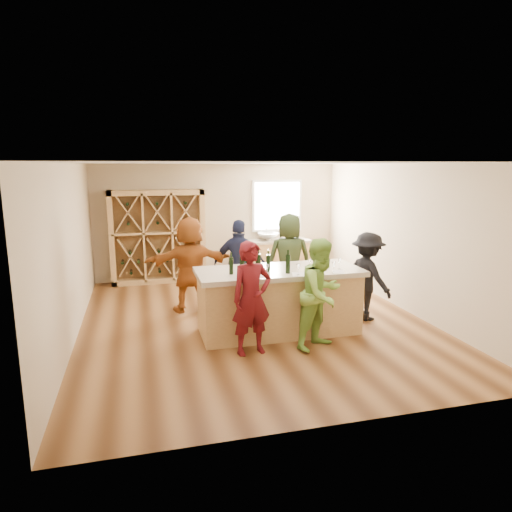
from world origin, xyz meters
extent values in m
cube|color=brown|center=(0.00, 0.00, -0.05)|extent=(6.00, 7.00, 0.10)
cube|color=white|center=(0.00, 0.00, 2.85)|extent=(6.00, 7.00, 0.10)
cube|color=#C3AE8D|center=(0.00, 3.55, 1.40)|extent=(6.00, 0.10, 2.80)
cube|color=#C3AE8D|center=(0.00, -3.55, 1.40)|extent=(6.00, 0.10, 2.80)
cube|color=#C3AE8D|center=(-3.05, 0.00, 1.40)|extent=(0.10, 7.00, 2.80)
cube|color=#C3AE8D|center=(3.05, 0.00, 1.40)|extent=(0.10, 7.00, 2.80)
cube|color=white|center=(1.50, 3.47, 1.75)|extent=(1.30, 0.06, 1.30)
cube|color=white|center=(1.50, 3.44, 1.75)|extent=(1.18, 0.01, 1.18)
cube|color=tan|center=(-1.50, 3.27, 1.10)|extent=(2.20, 0.45, 2.20)
cube|color=tan|center=(1.40, 3.20, 0.43)|extent=(1.60, 0.58, 0.86)
cube|color=#C1B59E|center=(1.40, 3.20, 0.89)|extent=(1.70, 0.62, 0.06)
imported|color=silver|center=(1.20, 3.20, 1.01)|extent=(0.54, 0.54, 0.19)
cylinder|color=silver|center=(1.20, 3.38, 1.07)|extent=(0.02, 0.02, 0.30)
cube|color=tan|center=(0.28, -0.64, 0.50)|extent=(2.60, 1.00, 1.00)
cube|color=#C1B59E|center=(0.28, -0.64, 1.04)|extent=(2.72, 1.12, 0.08)
cylinder|color=black|center=(-0.56, -0.78, 1.22)|extent=(0.09, 0.09, 0.27)
cylinder|color=black|center=(-0.40, -0.86, 1.23)|extent=(0.09, 0.09, 0.30)
cylinder|color=black|center=(-0.28, -0.77, 1.23)|extent=(0.08, 0.08, 0.30)
cylinder|color=black|center=(-0.15, -0.90, 1.24)|extent=(0.10, 0.10, 0.33)
cylinder|color=black|center=(0.06, -0.75, 1.22)|extent=(0.08, 0.08, 0.27)
cone|color=white|center=(-0.04, -1.04, 1.17)|extent=(0.09, 0.09, 0.18)
cone|color=white|center=(0.44, -1.10, 1.16)|extent=(0.07, 0.07, 0.16)
cone|color=white|center=(1.03, -1.12, 1.18)|extent=(0.09, 0.09, 0.19)
cone|color=white|center=(0.75, -0.80, 1.16)|extent=(0.08, 0.08, 0.16)
cone|color=white|center=(1.25, -0.86, 1.17)|extent=(0.07, 0.07, 0.18)
cube|color=white|center=(-0.13, -1.01, 1.08)|extent=(0.25, 0.31, 0.00)
cube|color=white|center=(0.47, -1.06, 1.08)|extent=(0.27, 0.32, 0.00)
cube|color=white|center=(1.15, -1.06, 1.08)|extent=(0.28, 0.32, 0.00)
imported|color=#590F14|center=(-0.38, -1.39, 0.85)|extent=(0.69, 0.56, 1.69)
imported|color=#8CC64C|center=(0.70, -1.43, 0.85)|extent=(0.94, 0.81, 1.70)
imported|color=black|center=(2.01, -0.41, 0.80)|extent=(0.77, 1.13, 1.60)
imported|color=#191E38|center=(-0.07, 0.79, 0.87)|extent=(1.15, 0.89, 1.75)
imported|color=#263319|center=(0.95, 0.85, 0.92)|extent=(0.96, 0.69, 1.84)
imported|color=#994C19|center=(-1.02, 0.89, 0.91)|extent=(1.71, 0.66, 1.83)
cylinder|color=black|center=(0.33, -0.94, 1.23)|extent=(0.07, 0.07, 0.30)
camera|label=1|loc=(-1.93, -7.62, 2.77)|focal=32.00mm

